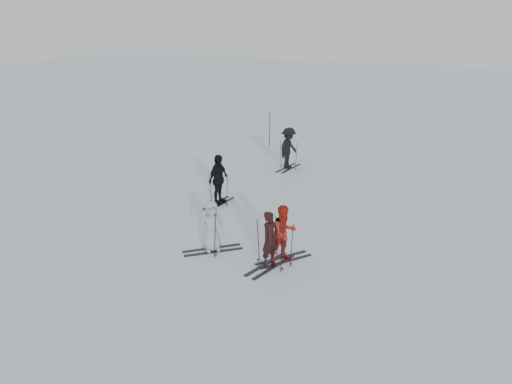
% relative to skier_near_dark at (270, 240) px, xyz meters
% --- Properties ---
extents(ground, '(120.00, 120.00, 0.00)m').
position_rel_skier_near_dark_xyz_m(ground, '(-1.92, 1.74, -0.79)').
color(ground, silver).
rests_on(ground, ground).
extents(skier_near_dark, '(0.48, 0.64, 1.58)m').
position_rel_skier_near_dark_xyz_m(skier_near_dark, '(0.00, 0.00, 0.00)').
color(skier_near_dark, black).
rests_on(skier_near_dark, ground).
extents(skier_red, '(0.93, 0.99, 1.62)m').
position_rel_skier_near_dark_xyz_m(skier_red, '(0.18, 0.50, 0.02)').
color(skier_red, '#B02113').
rests_on(skier_red, ground).
extents(skier_grey, '(0.86, 0.87, 1.51)m').
position_rel_skier_near_dark_xyz_m(skier_grey, '(-1.93, 0.05, -0.03)').
color(skier_grey, '#A8ACB2').
rests_on(skier_grey, ground).
extents(skier_uphill_left, '(0.48, 1.09, 1.84)m').
position_rel_skier_near_dark_xyz_m(skier_uphill_left, '(-3.86, 3.43, 0.13)').
color(skier_uphill_left, black).
rests_on(skier_uphill_left, ground).
extents(skier_uphill_far, '(0.77, 1.24, 1.85)m').
position_rel_skier_near_dark_xyz_m(skier_uphill_far, '(-3.52, 8.74, 0.14)').
color(skier_uphill_far, black).
rests_on(skier_uphill_far, ground).
extents(skis_near_dark, '(2.01, 1.32, 1.36)m').
position_rel_skier_near_dark_xyz_m(skis_near_dark, '(0.00, 0.00, -0.11)').
color(skis_near_dark, black).
rests_on(skis_near_dark, ground).
extents(skis_red, '(1.98, 1.71, 1.28)m').
position_rel_skier_near_dark_xyz_m(skis_red, '(0.18, 0.50, -0.15)').
color(skis_red, black).
rests_on(skis_red, ground).
extents(skis_grey, '(1.97, 1.94, 1.32)m').
position_rel_skier_near_dark_xyz_m(skis_grey, '(-1.93, 0.05, -0.13)').
color(skis_grey, black).
rests_on(skis_grey, ground).
extents(skis_uphill_left, '(1.68, 0.92, 1.21)m').
position_rel_skier_near_dark_xyz_m(skis_uphill_left, '(-3.86, 3.43, -0.18)').
color(skis_uphill_left, black).
rests_on(skis_uphill_left, ground).
extents(skis_uphill_far, '(1.85, 1.07, 1.30)m').
position_rel_skier_near_dark_xyz_m(skis_uphill_far, '(-3.52, 8.74, -0.14)').
color(skis_uphill_far, black).
rests_on(skis_uphill_far, ground).
extents(piste_marker, '(0.05, 0.05, 1.74)m').
position_rel_skier_near_dark_xyz_m(piste_marker, '(-6.18, 12.06, 0.08)').
color(piste_marker, black).
rests_on(piste_marker, ground).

